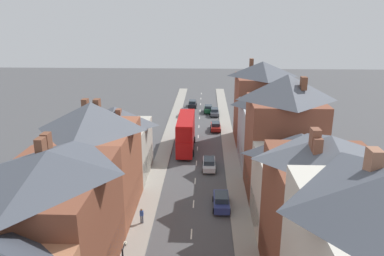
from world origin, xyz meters
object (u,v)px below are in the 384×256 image
Objects in this scene: car_near_silver at (221,201)px; car_parked_right_b at (192,104)px; car_near_blue at (215,112)px; car_parked_left_a at (208,109)px; car_parked_left_b at (209,163)px; pedestrian_mid_left at (142,215)px; car_parked_right_a at (216,126)px; double_decker_bus_lead at (186,132)px; car_mid_black at (185,113)px.

car_parked_right_b is (-4.90, 45.92, -0.05)m from car_near_silver.
car_near_blue is 1.13× the size of car_parked_left_a.
pedestrian_mid_left is at bearing -115.73° from car_parked_left_b.
car_parked_left_a is 2.43× the size of pedestrian_mid_left.
car_parked_right_a is at bearing -90.00° from car_near_blue.
car_parked_left_a is 0.92× the size of car_parked_right_a.
double_decker_bus_lead reaches higher than car_parked_right_a.
car_near_silver is 38.29m from car_mid_black.
car_parked_left_b is 1.01× the size of car_parked_right_b.
car_parked_left_a is 5.94m from car_mid_black.
car_parked_left_a reaches higher than car_mid_black.
double_decker_bus_lead reaches higher than car_parked_left_b.
pedestrian_mid_left reaches higher than car_near_blue.
car_near_blue is 8.54m from car_parked_right_b.
car_parked_right_b is at bearing 126.99° from car_parked_left_a.
pedestrian_mid_left is at bearing -92.81° from car_mid_black.
car_parked_right_b is at bearing 86.16° from pedestrian_mid_left.
car_near_blue is 1.13× the size of car_mid_black.
car_parked_right_a is 0.94× the size of car_parked_left_b.
car_mid_black is at bearing 87.19° from pedestrian_mid_left.
pedestrian_mid_left is (-6.93, -14.38, 0.23)m from car_parked_left_b.
car_parked_left_b reaches higher than car_parked_right_b.
car_parked_left_b is at bearing -90.00° from car_parked_left_a.
car_near_silver is 1.03× the size of car_parked_right_a.
car_parked_left_a is at bearing 95.82° from car_parked_right_a.
car_near_silver is (0.00, -38.92, 0.06)m from car_near_blue.
car_near_blue is at bearing -55.01° from car_parked_right_b.
car_near_silver reaches higher than car_parked_left_a.
car_parked_right_a is 11.26m from car_mid_black.
pedestrian_mid_left is (-3.33, -49.60, 0.23)m from car_parked_right_b.
pedestrian_mid_left is (-2.03, -41.47, 0.24)m from car_mid_black.
car_parked_right_b is at bearing 96.09° from car_near_silver.
double_decker_bus_lead reaches higher than car_near_blue.
car_near_silver reaches higher than car_near_blue.
car_near_silver is at bearing -75.00° from double_decker_bus_lead.
car_parked_right_b reaches higher than car_mid_black.
pedestrian_mid_left reaches higher than car_parked_left_a.
pedestrian_mid_left reaches higher than car_parked_right_a.
car_mid_black is (-6.20, 37.78, -0.06)m from car_near_silver.
car_parked_right_a is (-0.00, -10.53, 0.01)m from car_near_blue.
car_near_silver is 10.78m from car_parked_left_b.
pedestrian_mid_left is at bearing -93.84° from car_parked_right_b.
car_near_silver is at bearing -90.00° from car_parked_right_a.
car_near_blue is 38.92m from car_near_silver.
car_parked_left_a is 0.86× the size of car_parked_left_b.
car_parked_right_b is (-3.60, 4.78, -0.02)m from car_parked_left_a.
car_parked_left_b is 35.40m from car_parked_right_b.
car_parked_right_b is (1.30, 8.14, 0.01)m from car_mid_black.
car_parked_right_a is (4.91, 10.07, -2.01)m from double_decker_bus_lead.
pedestrian_mid_left is (-8.23, -32.07, 0.23)m from car_parked_right_a.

